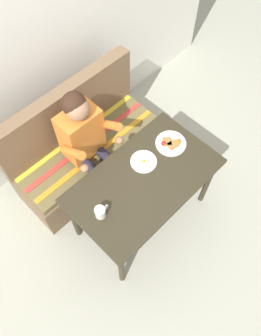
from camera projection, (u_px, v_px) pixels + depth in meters
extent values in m
plane|color=#A5A695|center=(141.00, 215.00, 3.22)|extent=(8.00, 8.00, 0.00)
cube|color=silver|center=(27.00, 40.00, 2.55)|extent=(4.40, 0.10, 2.60)
cube|color=#302A1B|center=(144.00, 180.00, 2.61)|extent=(1.20, 0.70, 0.04)
cylinder|color=#302A1B|center=(121.00, 268.00, 2.62)|extent=(0.05, 0.05, 0.69)
cylinder|color=#302A1B|center=(207.00, 182.00, 3.01)|extent=(0.05, 0.05, 0.69)
cylinder|color=#302A1B|center=(74.00, 219.00, 2.83)|extent=(0.05, 0.05, 0.69)
cylinder|color=#302A1B|center=(160.00, 145.00, 3.22)|extent=(0.05, 0.05, 0.69)
cube|color=brown|center=(90.00, 159.00, 3.30)|extent=(1.44, 0.56, 0.40)
cube|color=brown|center=(87.00, 146.00, 3.10)|extent=(1.40, 0.52, 0.06)
cube|color=brown|center=(67.00, 112.00, 2.92)|extent=(1.44, 0.12, 0.54)
cube|color=orange|center=(97.00, 153.00, 3.03)|extent=(1.38, 0.05, 0.01)
cube|color=#C63D33|center=(87.00, 144.00, 3.08)|extent=(1.38, 0.05, 0.01)
cube|color=yellow|center=(77.00, 135.00, 3.13)|extent=(1.38, 0.05, 0.01)
cube|color=orange|center=(81.00, 133.00, 2.77)|extent=(0.34, 0.22, 0.48)
sphere|color=#9E7051|center=(77.00, 109.00, 2.49)|extent=(0.19, 0.19, 0.19)
sphere|color=#331E14|center=(74.00, 104.00, 2.47)|extent=(0.19, 0.19, 0.19)
cylinder|color=orange|center=(73.00, 152.00, 2.59)|extent=(0.07, 0.29, 0.23)
cylinder|color=orange|center=(109.00, 125.00, 2.73)|extent=(0.07, 0.29, 0.23)
sphere|color=#9E7051|center=(85.00, 168.00, 2.64)|extent=(0.07, 0.07, 0.07)
sphere|color=#9E7051|center=(119.00, 140.00, 2.77)|extent=(0.07, 0.07, 0.07)
cylinder|color=#232333|center=(90.00, 167.00, 2.89)|extent=(0.09, 0.34, 0.09)
cylinder|color=#232333|center=(105.00, 193.00, 3.05)|extent=(0.08, 0.08, 0.52)
cube|color=black|center=(111.00, 207.00, 3.23)|extent=(0.09, 0.20, 0.05)
cylinder|color=#232333|center=(104.00, 155.00, 2.95)|extent=(0.09, 0.34, 0.09)
cylinder|color=#232333|center=(119.00, 181.00, 3.11)|extent=(0.08, 0.08, 0.52)
cube|color=black|center=(124.00, 196.00, 3.29)|extent=(0.09, 0.20, 0.05)
cylinder|color=white|center=(171.00, 143.00, 2.75)|extent=(0.25, 0.25, 0.02)
cube|color=olive|center=(167.00, 142.00, 2.73)|extent=(0.10, 0.10, 0.02)
cube|color=olive|center=(173.00, 145.00, 2.72)|extent=(0.09, 0.08, 0.02)
sphere|color=red|center=(164.00, 143.00, 2.72)|extent=(0.04, 0.04, 0.04)
ellipsoid|color=#CC6623|center=(178.00, 142.00, 2.73)|extent=(0.06, 0.05, 0.02)
cylinder|color=white|center=(144.00, 162.00, 2.66)|extent=(0.21, 0.21, 0.01)
ellipsoid|color=white|center=(144.00, 161.00, 2.65)|extent=(0.09, 0.08, 0.01)
sphere|color=yellow|center=(143.00, 161.00, 2.64)|extent=(0.03, 0.03, 0.03)
cylinder|color=white|center=(100.00, 212.00, 2.40)|extent=(0.08, 0.08, 0.10)
cylinder|color=brown|center=(100.00, 210.00, 2.36)|extent=(0.07, 0.07, 0.01)
torus|color=white|center=(105.00, 207.00, 2.41)|extent=(0.05, 0.01, 0.05)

